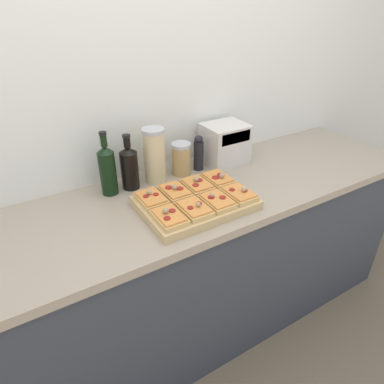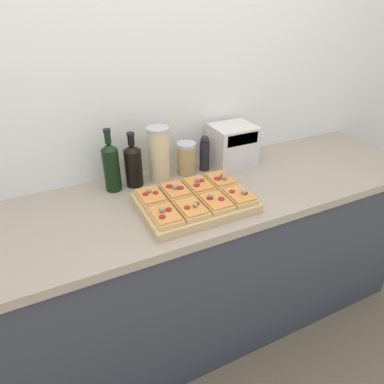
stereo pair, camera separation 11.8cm
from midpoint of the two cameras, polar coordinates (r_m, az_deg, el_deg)
The scene contains 18 objects.
ground_plane at distance 2.01m, azimuth 4.47°, elevation -28.03°, with size 12.00×12.00×0.00m, color brown.
wall_back at distance 1.73m, azimuth -5.42°, elevation 14.84°, with size 6.00×0.06×2.50m.
kitchen_counter at distance 1.84m, azimuth -0.07°, elevation -12.92°, with size 2.63×0.67×0.90m.
cutting_board at distance 1.49m, azimuth 2.78°, elevation -1.87°, with size 0.48×0.34×0.04m, color tan.
pizza_slice_back_left at distance 1.47m, azimuth -4.61°, elevation -0.82°, with size 0.10×0.15×0.05m.
pizza_slice_back_midleft at distance 1.51m, azimuth -0.57°, elevation 0.16°, with size 0.10×0.15×0.05m.
pizza_slice_back_midright at distance 1.56m, azimuth 3.25°, elevation 1.09°, with size 0.10×0.15×0.05m.
pizza_slice_back_right at distance 1.61m, azimuth 6.86°, elevation 1.95°, with size 0.10×0.15×0.05m.
pizza_slice_front_left at distance 1.34m, azimuth -2.04°, elevation -4.01°, with size 0.10×0.15×0.05m.
pizza_slice_front_midleft at distance 1.39m, azimuth 2.32°, elevation -2.87°, with size 0.10×0.15×0.05m.
pizza_slice_front_midright at distance 1.44m, azimuth 6.33°, elevation -1.74°, with size 0.10×0.15×0.05m.
pizza_slice_front_right at distance 1.49m, azimuth 10.13°, elevation -0.70°, with size 0.10×0.15×0.05m.
olive_oil_bottle at distance 1.60m, azimuth -11.27°, elevation 4.25°, with size 0.08×0.08×0.30m.
wine_bottle at distance 1.63m, azimuth -7.73°, elevation 4.56°, with size 0.08×0.08×0.27m.
grain_jar_tall at distance 1.66m, azimuth -3.50°, elevation 6.27°, with size 0.11×0.11×0.27m.
grain_jar_short at distance 1.74m, azimuth 1.03°, elevation 5.58°, with size 0.10×0.10×0.17m.
pepper_mill at distance 1.78m, azimuth 4.02°, elevation 6.42°, with size 0.05×0.05×0.19m.
toaster_oven at distance 1.85m, azimuth 8.56°, elevation 7.71°, with size 0.25×0.19×0.22m.
Camera 2 is at (-0.53, -0.91, 1.70)m, focal length 32.00 mm.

